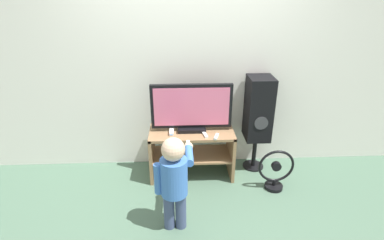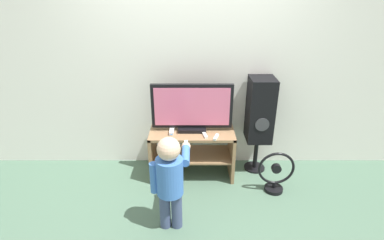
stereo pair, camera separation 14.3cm
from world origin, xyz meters
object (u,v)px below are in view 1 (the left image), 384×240
object	(u,v)px
remote_primary	(216,137)
floor_fan	(276,172)
speaker_tower	(258,110)
remote_secondary	(205,135)
television	(192,108)
child	(174,177)
game_console	(172,131)

from	to	relation	value
remote_primary	floor_fan	distance (m)	0.76
remote_primary	speaker_tower	bearing A→B (deg)	28.20
remote_secondary	floor_fan	world-z (taller)	remote_secondary
remote_primary	speaker_tower	world-z (taller)	speaker_tower
remote_primary	remote_secondary	bearing A→B (deg)	156.82
television	speaker_tower	size ratio (longest dim) A/B	0.78
child	floor_fan	bearing A→B (deg)	25.45
speaker_tower	television	bearing A→B (deg)	-174.08
remote_secondary	child	size ratio (longest dim) A/B	0.14
game_console	television	bearing A→B (deg)	15.01
game_console	child	world-z (taller)	child
game_console	speaker_tower	bearing A→B (deg)	8.02
game_console	floor_fan	xyz separation A→B (m)	(1.14, -0.30, -0.37)
speaker_tower	remote_secondary	bearing A→B (deg)	-160.44
television	remote_primary	world-z (taller)	television
remote_primary	remote_secondary	xyz separation A→B (m)	(-0.12, 0.05, 0.00)
television	child	bearing A→B (deg)	-102.27
speaker_tower	floor_fan	bearing A→B (deg)	-73.73
game_console	remote_primary	world-z (taller)	game_console
child	speaker_tower	world-z (taller)	speaker_tower
television	remote_secondary	bearing A→B (deg)	-45.70
game_console	child	size ratio (longest dim) A/B	0.19
remote_secondary	child	world-z (taller)	child
game_console	speaker_tower	world-z (taller)	speaker_tower
game_console	remote_primary	distance (m)	0.51
remote_primary	speaker_tower	xyz separation A→B (m)	(0.52, 0.28, 0.18)
remote_primary	floor_fan	size ratio (longest dim) A/B	0.28
remote_secondary	remote_primary	bearing A→B (deg)	-23.18
remote_secondary	speaker_tower	xyz separation A→B (m)	(0.64, 0.23, 0.18)
remote_primary	speaker_tower	distance (m)	0.62
television	remote_primary	size ratio (longest dim) A/B	6.75
television	remote_secondary	xyz separation A→B (m)	(0.14, -0.15, -0.26)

